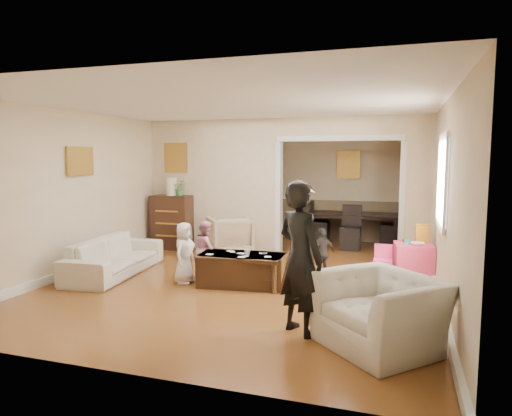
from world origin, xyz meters
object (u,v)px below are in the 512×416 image
(coffee_table, at_px, (242,270))
(child_kneel_a, at_px, (184,253))
(armchair_back, at_px, (230,235))
(armchair_front, at_px, (380,312))
(coffee_cup, at_px, (247,252))
(play_table, at_px, (413,261))
(adult_person, at_px, (300,258))
(cyan_cup, at_px, (407,242))
(child_toddler, at_px, (322,253))
(child_kneel_b, at_px, (206,249))
(sofa, at_px, (115,256))
(dining_table, at_px, (354,228))
(table_lamp, at_px, (171,187))
(dresser, at_px, (172,222))

(coffee_table, distance_m, child_kneel_a, 0.89)
(armchair_back, xyz_separation_m, armchair_front, (2.98, -3.67, -0.00))
(coffee_table, relative_size, coffee_cup, 13.48)
(play_table, relative_size, adult_person, 0.34)
(child_kneel_a, bearing_deg, armchair_back, 4.85)
(armchair_back, height_order, play_table, armchair_back)
(cyan_cup, xyz_separation_m, child_toddler, (-1.24, -0.39, -0.18))
(play_table, distance_m, child_kneel_b, 3.22)
(armchair_back, xyz_separation_m, coffee_cup, (1.06, -2.07, 0.14))
(child_toddler, bearing_deg, child_kneel_a, -22.80)
(adult_person, relative_size, child_toddler, 2.06)
(sofa, bearing_deg, adult_person, -119.64)
(armchair_front, bearing_deg, armchair_back, 173.23)
(armchair_back, distance_m, cyan_cup, 3.38)
(dining_table, bearing_deg, child_toddler, -93.54)
(coffee_table, relative_size, child_kneel_a, 1.35)
(table_lamp, height_order, child_kneel_a, table_lamp)
(child_toddler, bearing_deg, cyan_cup, 149.11)
(cyan_cup, distance_m, child_kneel_b, 3.11)
(armchair_back, distance_m, armchair_front, 4.73)
(sofa, distance_m, child_kneel_a, 1.31)
(coffee_cup, bearing_deg, sofa, 179.11)
(dining_table, xyz_separation_m, child_kneel_a, (-2.09, -3.91, 0.12))
(armchair_back, bearing_deg, dresser, -40.10)
(armchair_back, height_order, adult_person, adult_person)
(coffee_table, xyz_separation_m, coffee_cup, (0.10, -0.05, 0.27))
(coffee_table, bearing_deg, child_toddler, 35.54)
(dining_table, relative_size, child_kneel_b, 2.18)
(dresser, distance_m, child_toddler, 3.59)
(armchair_back, relative_size, child_kneel_a, 0.87)
(dresser, height_order, dining_table, dresser)
(armchair_front, xyz_separation_m, coffee_cup, (-1.92, 1.61, 0.15))
(coffee_table, bearing_deg, child_kneel_a, -169.99)
(child_kneel_a, xyz_separation_m, child_kneel_b, (0.15, 0.45, -0.02))
(dining_table, height_order, child_toddler, child_toddler)
(sofa, relative_size, coffee_table, 1.62)
(play_table, bearing_deg, child_kneel_a, -157.61)
(sofa, height_order, dining_table, dining_table)
(sofa, height_order, cyan_cup, cyan_cup)
(child_toddler, bearing_deg, coffee_table, -12.61)
(child_kneel_a, xyz_separation_m, child_toddler, (1.90, 0.90, -0.06))
(cyan_cup, bearing_deg, child_kneel_b, -164.39)
(coffee_cup, bearing_deg, child_kneel_a, -173.99)
(sofa, xyz_separation_m, coffee_table, (2.15, 0.02, -0.06))
(adult_person, distance_m, child_toddler, 2.32)
(armchair_back, relative_size, child_toddler, 1.00)
(armchair_back, xyz_separation_m, child_toddler, (2.01, -1.27, 0.03))
(armchair_front, bearing_deg, table_lamp, -177.31)
(armchair_back, height_order, child_kneel_a, child_kneel_a)
(table_lamp, relative_size, dining_table, 0.19)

